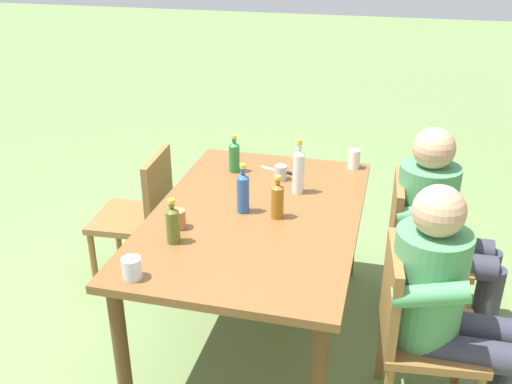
{
  "coord_description": "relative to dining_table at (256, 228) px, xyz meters",
  "views": [
    {
      "loc": [
        2.56,
        0.64,
        2.15
      ],
      "look_at": [
        0.0,
        0.0,
        0.89
      ],
      "focal_mm": 40.52,
      "sensor_mm": 36.0,
      "label": 1
    }
  ],
  "objects": [
    {
      "name": "dining_table",
      "position": [
        0.0,
        0.0,
        0.0
      ],
      "size": [
        1.61,
        1.05,
        0.77
      ],
      "color": "brown",
      "rests_on": "ground_plane"
    },
    {
      "name": "bottle_green",
      "position": [
        -0.49,
        -0.26,
        0.19
      ],
      "size": [
        0.06,
        0.06,
        0.23
      ],
      "color": "#287A38",
      "rests_on": "dining_table"
    },
    {
      "name": "chair_near_left",
      "position": [
        -0.37,
        -0.83,
        -0.19
      ],
      "size": [
        0.47,
        0.47,
        0.87
      ],
      "color": "olive",
      "rests_on": "ground_plane"
    },
    {
      "name": "ground_plane",
      "position": [
        0.0,
        0.0,
        -0.68
      ],
      "size": [
        24.0,
        24.0,
        0.0
      ],
      "primitive_type": "plane",
      "color": "#6B844C"
    },
    {
      "name": "bottle_blue",
      "position": [
        -0.0,
        -0.07,
        0.2
      ],
      "size": [
        0.06,
        0.06,
        0.27
      ],
      "color": "#2D56A3",
      "rests_on": "dining_table"
    },
    {
      "name": "person_in_plaid_shirt",
      "position": [
        -0.36,
        0.94,
        -0.03
      ],
      "size": [
        0.47,
        0.61,
        1.18
      ],
      "color": "#4C935B",
      "rests_on": "ground_plane"
    },
    {
      "name": "bottle_clear",
      "position": [
        -0.3,
        0.16,
        0.22
      ],
      "size": [
        0.06,
        0.06,
        0.31
      ],
      "color": "white",
      "rests_on": "dining_table"
    },
    {
      "name": "bottle_amber",
      "position": [
        0.02,
        0.12,
        0.19
      ],
      "size": [
        0.06,
        0.06,
        0.23
      ],
      "color": "#996019",
      "rests_on": "dining_table"
    },
    {
      "name": "cup_glass",
      "position": [
        0.7,
        -0.36,
        0.13
      ],
      "size": [
        0.08,
        0.08,
        0.1
      ],
      "primitive_type": "cylinder",
      "color": "silver",
      "rests_on": "dining_table"
    },
    {
      "name": "cup_white",
      "position": [
        -0.72,
        0.43,
        0.15
      ],
      "size": [
        0.07,
        0.07,
        0.12
      ],
      "primitive_type": "cylinder",
      "color": "white",
      "rests_on": "dining_table"
    },
    {
      "name": "table_knife",
      "position": [
        -0.55,
        0.01,
        0.09
      ],
      "size": [
        0.1,
        0.23,
        0.01
      ],
      "color": "silver",
      "rests_on": "dining_table"
    },
    {
      "name": "bottle_olive",
      "position": [
        0.38,
        -0.3,
        0.18
      ],
      "size": [
        0.06,
        0.06,
        0.22
      ],
      "color": "#566623",
      "rests_on": "dining_table"
    },
    {
      "name": "cup_steel",
      "position": [
        -0.45,
        0.04,
        0.13
      ],
      "size": [
        0.07,
        0.07,
        0.09
      ],
      "primitive_type": "cylinder",
      "color": "#B2B7BC",
      "rests_on": "dining_table"
    },
    {
      "name": "person_in_white_shirt",
      "position": [
        0.36,
        0.94,
        -0.03
      ],
      "size": [
        0.47,
        0.61,
        1.18
      ],
      "color": "#4C935B",
      "rests_on": "ground_plane"
    },
    {
      "name": "cup_terracotta",
      "position": [
        0.24,
        -0.33,
        0.13
      ],
      "size": [
        0.07,
        0.07,
        0.1
      ],
      "primitive_type": "cylinder",
      "color": "#BC6B47",
      "rests_on": "dining_table"
    },
    {
      "name": "chair_far_left",
      "position": [
        -0.36,
        0.83,
        -0.19
      ],
      "size": [
        0.46,
        0.46,
        0.87
      ],
      "color": "olive",
      "rests_on": "ground_plane"
    },
    {
      "name": "chair_far_right",
      "position": [
        0.37,
        0.83,
        -0.19
      ],
      "size": [
        0.48,
        0.48,
        0.87
      ],
      "color": "olive",
      "rests_on": "ground_plane"
    }
  ]
}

